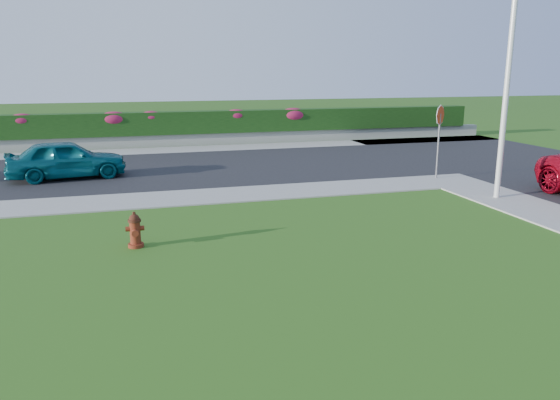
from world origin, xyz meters
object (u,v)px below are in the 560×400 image
object	(u,v)px
utility_pole	(507,89)
stop_sign	(440,124)
fire_hydrant	(135,230)
sedan_teal	(66,159)

from	to	relation	value
utility_pole	stop_sign	size ratio (longest dim) A/B	2.48
fire_hydrant	utility_pole	xyz separation A→B (m)	(10.42, 1.73, 2.81)
fire_hydrant	sedan_teal	world-z (taller)	sedan_teal
sedan_teal	stop_sign	xyz separation A→B (m)	(12.36, -3.49, 1.19)
sedan_teal	utility_pole	distance (m)	14.33
fire_hydrant	stop_sign	size ratio (longest dim) A/B	0.31
utility_pole	fire_hydrant	bearing A→B (deg)	-170.60
fire_hydrant	sedan_teal	bearing A→B (deg)	105.18
sedan_teal	stop_sign	distance (m)	12.90
fire_hydrant	stop_sign	bearing A→B (deg)	26.40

